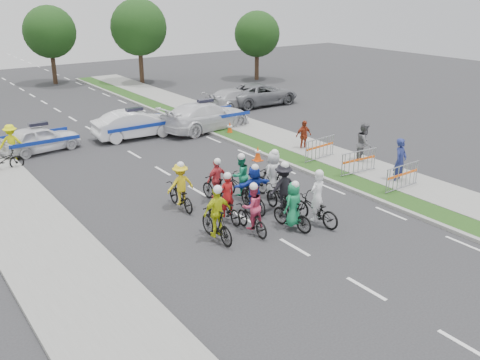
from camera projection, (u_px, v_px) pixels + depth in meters
ground at (295, 247)px, 16.94m from camera, size 90.00×90.00×0.00m
curb_right at (308, 172)px, 23.51m from camera, size 0.20×60.00×0.12m
grass_strip at (320, 169)px, 23.89m from camera, size 1.20×60.00×0.11m
sidewalk_right at (349, 162)px, 24.86m from camera, size 2.40×60.00×0.13m
sidewalk_left at (40, 241)px, 17.23m from camera, size 3.00×60.00×0.13m
rider_0 at (316, 206)px, 18.38m from camera, size 0.92×2.04×2.02m
rider_1 at (293, 210)px, 17.98m from camera, size 0.81×1.73×1.77m
rider_2 at (252, 214)px, 17.74m from camera, size 0.79×1.80×1.81m
rider_3 at (217, 219)px, 17.15m from camera, size 0.99×1.86×1.95m
rider_4 at (283, 193)px, 19.22m from camera, size 1.15×2.01×2.00m
rider_5 at (254, 191)px, 19.36m from camera, size 1.52×1.81×1.85m
rider_6 at (226, 204)px, 18.67m from camera, size 0.69×1.81×1.83m
rider_7 at (273, 179)px, 20.58m from camera, size 0.91×1.97×2.01m
rider_8 at (240, 182)px, 20.54m from camera, size 0.88×1.90×1.87m
rider_9 at (217, 185)px, 20.22m from camera, size 0.93×1.74×1.79m
rider_10 at (180, 190)px, 19.64m from camera, size 1.05×1.84×1.85m
police_car_0 at (40, 139)px, 26.38m from camera, size 4.08×2.07×1.33m
police_car_1 at (135, 124)px, 28.78m from camera, size 4.59×1.88×1.48m
police_car_2 at (206, 116)px, 30.30m from camera, size 5.80×3.00×1.61m
civilian_sedan at (235, 99)px, 35.56m from camera, size 4.80×2.52×1.33m
civilian_suv at (261, 94)px, 36.66m from camera, size 5.38×2.55×1.48m
spectator_0 at (400, 161)px, 22.12m from camera, size 0.78×0.60×1.92m
spectator_1 at (364, 143)px, 24.59m from camera, size 1.16×1.09×1.91m
spectator_2 at (304, 136)px, 26.52m from camera, size 0.93×0.47×1.53m
marshal_hiviz at (12, 142)px, 25.03m from camera, size 1.27×0.99×1.73m
barrier_0 at (402, 178)px, 21.34m from camera, size 2.01×0.56×1.12m
barrier_1 at (359, 163)px, 23.12m from camera, size 2.03×0.62×1.12m
barrier_2 at (320, 150)px, 24.99m from camera, size 2.04×0.69×1.12m
cone_0 at (258, 154)px, 25.13m from camera, size 0.40×0.40×0.70m
cone_1 at (230, 128)px, 29.55m from camera, size 0.40×0.40×0.70m
parked_bike at (1, 161)px, 23.61m from camera, size 1.90×0.71×0.99m
tree_1 at (139, 27)px, 43.24m from camera, size 4.55×4.55×6.82m
tree_2 at (257, 34)px, 45.29m from camera, size 3.85×3.85×5.77m
tree_4 at (50, 32)px, 43.18m from camera, size 4.20×4.20×6.30m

